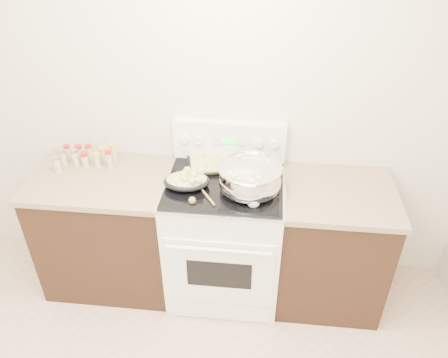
# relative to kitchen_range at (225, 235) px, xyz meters

# --- Properties ---
(room_shell) EXTENTS (4.10, 3.60, 2.75)m
(room_shell) POSITION_rel_kitchen_range_xyz_m (-0.35, -1.42, 1.21)
(room_shell) COLOR beige
(room_shell) RESTS_ON ground
(counter_left) EXTENTS (0.93, 0.67, 0.92)m
(counter_left) POSITION_rel_kitchen_range_xyz_m (-0.83, 0.01, -0.03)
(counter_left) COLOR black
(counter_left) RESTS_ON ground
(counter_right) EXTENTS (0.73, 0.67, 0.92)m
(counter_right) POSITION_rel_kitchen_range_xyz_m (0.73, 0.01, -0.03)
(counter_right) COLOR black
(counter_right) RESTS_ON ground
(kitchen_range) EXTENTS (0.78, 0.73, 1.22)m
(kitchen_range) POSITION_rel_kitchen_range_xyz_m (0.00, 0.00, 0.00)
(kitchen_range) COLOR white
(kitchen_range) RESTS_ON ground
(mixing_bowl) EXTENTS (0.40, 0.40, 0.23)m
(mixing_bowl) POSITION_rel_kitchen_range_xyz_m (0.16, -0.08, 0.54)
(mixing_bowl) COLOR silver
(mixing_bowl) RESTS_ON kitchen_range
(roasting_pan) EXTENTS (0.31, 0.24, 0.11)m
(roasting_pan) POSITION_rel_kitchen_range_xyz_m (-0.23, -0.08, 0.50)
(roasting_pan) COLOR black
(roasting_pan) RESTS_ON kitchen_range
(baking_sheet) EXTENTS (0.44, 0.35, 0.06)m
(baking_sheet) POSITION_rel_kitchen_range_xyz_m (-0.07, 0.19, 0.47)
(baking_sheet) COLOR black
(baking_sheet) RESTS_ON kitchen_range
(wooden_spoon) EXTENTS (0.16, 0.24, 0.04)m
(wooden_spoon) POSITION_rel_kitchen_range_xyz_m (-0.15, -0.20, 0.46)
(wooden_spoon) COLOR #9F7E48
(wooden_spoon) RESTS_ON kitchen_range
(blue_ladle) EXTENTS (0.20, 0.22, 0.10)m
(blue_ladle) POSITION_rel_kitchen_range_xyz_m (0.20, -0.22, 0.49)
(blue_ladle) COLOR #A0D1EF
(blue_ladle) RESTS_ON kitchen_range
(spice_jars) EXTENTS (0.38, 0.23, 0.13)m
(spice_jars) POSITION_rel_kitchen_range_xyz_m (-0.98, 0.15, 0.49)
(spice_jars) COLOR #BFB28C
(spice_jars) RESTS_ON counter_left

